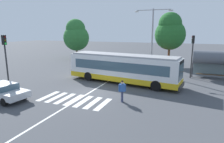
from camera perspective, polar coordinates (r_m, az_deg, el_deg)
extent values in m
plane|color=#424449|center=(17.58, -6.26, -6.29)|extent=(160.00, 160.00, 0.00)
cylinder|color=black|center=(20.52, 14.79, -2.52)|extent=(1.03, 0.43, 1.00)
cylinder|color=black|center=(18.33, 12.88, -4.13)|extent=(1.03, 0.43, 1.00)
cylinder|color=black|center=(23.58, -3.55, -0.31)|extent=(1.03, 0.43, 1.00)
cylinder|color=black|center=(21.70, -6.93, -1.44)|extent=(1.03, 0.43, 1.00)
cube|color=white|center=(20.60, 3.06, 1.12)|extent=(12.26, 4.14, 2.55)
cube|color=gold|center=(20.81, 3.03, -1.59)|extent=(12.38, 4.19, 0.55)
cube|color=#3D5666|center=(20.54, 3.07, 1.95)|extent=(10.83, 4.00, 0.96)
cube|color=#3D5666|center=(18.72, 19.76, -0.02)|extent=(0.34, 2.23, 1.63)
cube|color=black|center=(18.57, 19.95, 2.68)|extent=(0.32, 1.93, 0.28)
cube|color=#99999E|center=(20.39, 3.10, 4.86)|extent=(11.75, 3.88, 0.16)
cube|color=#28282B|center=(19.02, 19.82, -4.18)|extent=(0.46, 2.54, 0.36)
cylinder|color=#333856|center=(15.34, 2.97, -7.29)|extent=(0.16, 0.16, 0.85)
cylinder|color=#333856|center=(15.16, 3.05, -7.52)|extent=(0.16, 0.16, 0.85)
cube|color=#2D569E|center=(15.03, 3.04, -4.79)|extent=(0.47, 0.41, 0.60)
cylinder|color=#2D569E|center=(15.01, 2.12, -4.92)|extent=(0.10, 0.10, 0.55)
cylinder|color=#2D569E|center=(15.06, 3.95, -4.88)|extent=(0.10, 0.10, 0.55)
sphere|color=tan|center=(14.92, 3.05, -3.28)|extent=(0.22, 0.22, 0.22)
sphere|color=black|center=(14.90, 3.06, -3.04)|extent=(0.19, 0.19, 0.19)
cylinder|color=black|center=(17.29, -24.54, -6.51)|extent=(0.66, 0.28, 0.64)
cylinder|color=black|center=(16.44, -29.27, -7.90)|extent=(0.66, 0.28, 0.64)
cylinder|color=black|center=(19.56, -29.38, -4.93)|extent=(0.66, 0.28, 0.64)
cube|color=#B7BABF|center=(17.91, -29.43, -5.31)|extent=(4.71, 2.41, 0.52)
cube|color=#3D5666|center=(17.86, -29.74, -3.78)|extent=(2.36, 1.88, 0.44)
cube|color=#B7BABF|center=(17.81, -29.80, -3.21)|extent=(2.17, 1.78, 0.09)
cylinder|color=black|center=(34.53, 5.03, 3.23)|extent=(0.27, 0.66, 0.64)
cylinder|color=black|center=(34.27, 7.78, 3.10)|extent=(0.27, 0.66, 0.64)
cylinder|color=black|center=(31.83, 4.10, 2.51)|extent=(0.27, 0.66, 0.64)
cylinder|color=black|center=(31.54, 7.08, 2.37)|extent=(0.27, 0.66, 0.64)
cube|color=#38383D|center=(32.98, 6.02, 3.37)|extent=(2.30, 4.67, 0.52)
cube|color=#3D5666|center=(32.83, 6.01, 4.17)|extent=(1.83, 2.32, 0.44)
cube|color=#38383D|center=(32.81, 6.02, 4.49)|extent=(1.74, 2.13, 0.09)
cylinder|color=black|center=(33.96, 9.11, 2.98)|extent=(0.25, 0.65, 0.64)
cylinder|color=black|center=(33.77, 11.93, 2.82)|extent=(0.25, 0.65, 0.64)
cylinder|color=black|center=(31.23, 8.39, 2.24)|extent=(0.25, 0.65, 0.64)
cylinder|color=black|center=(31.03, 11.45, 2.07)|extent=(0.25, 0.65, 0.64)
cube|color=#B7BABF|center=(32.44, 10.25, 3.10)|extent=(2.19, 4.64, 0.52)
cube|color=#3D5666|center=(32.28, 10.26, 3.92)|extent=(1.78, 2.29, 0.44)
cube|color=#B7BABF|center=(32.26, 10.27, 4.25)|extent=(1.69, 2.10, 0.09)
cylinder|color=black|center=(33.32, 13.92, 2.61)|extent=(0.23, 0.65, 0.64)
cylinder|color=black|center=(33.22, 16.80, 2.43)|extent=(0.23, 0.65, 0.64)
cylinder|color=black|center=(30.58, 13.40, 1.84)|extent=(0.23, 0.65, 0.64)
cylinder|color=black|center=(30.46, 16.53, 1.63)|extent=(0.23, 0.65, 0.64)
cube|color=#AD1E1E|center=(31.84, 15.20, 2.71)|extent=(2.01, 4.58, 0.52)
cube|color=#3D5666|center=(31.68, 15.23, 3.55)|extent=(1.69, 2.23, 0.44)
cube|color=#AD1E1E|center=(31.65, 15.25, 3.88)|extent=(1.61, 2.04, 0.09)
cylinder|color=#28282B|center=(20.92, -28.61, 1.17)|extent=(0.14, 0.14, 4.20)
cube|color=black|center=(20.66, -29.31, 8.13)|extent=(0.28, 0.32, 0.90)
cylinder|color=#410907|center=(20.52, -29.08, 8.90)|extent=(0.04, 0.20, 0.20)
cylinder|color=#463707|center=(20.53, -29.00, 8.07)|extent=(0.04, 0.20, 0.20)
cylinder|color=green|center=(20.55, -28.92, 7.24)|extent=(0.04, 0.20, 0.20)
cylinder|color=#28282B|center=(24.42, 22.45, 2.90)|extent=(0.14, 0.14, 4.08)
cube|color=black|center=(24.20, 22.92, 8.73)|extent=(0.28, 0.32, 0.90)
cylinder|color=red|center=(24.19, 22.56, 9.40)|extent=(0.04, 0.20, 0.20)
cylinder|color=#463707|center=(24.20, 22.50, 8.69)|extent=(0.04, 0.20, 0.20)
cylinder|color=#093B10|center=(24.22, 22.45, 7.98)|extent=(0.04, 0.20, 0.20)
cylinder|color=#28282B|center=(25.21, 22.69, 1.09)|extent=(0.12, 0.12, 2.30)
cube|color=slate|center=(26.04, 27.96, 1.19)|extent=(4.61, 0.04, 1.93)
cylinder|color=#515660|center=(25.19, 28.39, 3.64)|extent=(4.89, 1.54, 1.54)
cube|color=#4C3823|center=(25.50, 27.94, -0.88)|extent=(3.84, 0.36, 0.08)
cylinder|color=#939399|center=(25.75, 11.74, 8.60)|extent=(0.20, 0.20, 8.22)
cylinder|color=#939399|center=(25.68, 14.58, 17.33)|extent=(2.13, 0.10, 0.10)
ellipsoid|color=silver|center=(25.55, 17.03, 16.93)|extent=(0.60, 0.32, 0.20)
cylinder|color=#939399|center=(26.06, 9.71, 17.44)|extent=(2.13, 0.10, 0.10)
ellipsoid|color=silver|center=(26.30, 7.33, 17.18)|extent=(0.60, 0.32, 0.20)
cylinder|color=brown|center=(39.92, -10.35, 5.49)|extent=(0.36, 0.36, 2.37)
sphere|color=#2D7033|center=(39.72, -10.51, 9.75)|extent=(5.10, 5.10, 5.10)
sphere|color=#2D7033|center=(39.64, -10.71, 12.32)|extent=(3.82, 3.82, 3.82)
cylinder|color=brown|center=(32.31, 16.41, 4.55)|extent=(0.36, 0.36, 3.26)
sphere|color=#236028|center=(32.09, 16.76, 10.37)|extent=(4.73, 4.73, 4.73)
sphere|color=#236028|center=(31.92, 16.78, 13.34)|extent=(3.55, 3.55, 3.55)
cube|color=silver|center=(17.53, -18.29, -6.87)|extent=(0.45, 2.67, 0.01)
cube|color=silver|center=(17.01, -16.04, -7.31)|extent=(0.45, 2.67, 0.01)
cube|color=silver|center=(16.51, -13.66, -7.76)|extent=(0.45, 2.67, 0.01)
cube|color=silver|center=(16.05, -11.13, -8.22)|extent=(0.45, 2.67, 0.01)
cube|color=silver|center=(15.62, -8.45, -8.69)|extent=(0.45, 2.67, 0.01)
cube|color=silver|center=(15.23, -5.61, -9.16)|extent=(0.45, 2.67, 0.01)
cube|color=silver|center=(14.87, -2.63, -9.64)|extent=(0.45, 2.67, 0.01)
cube|color=silver|center=(19.34, -3.85, -4.55)|extent=(0.16, 24.00, 0.01)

